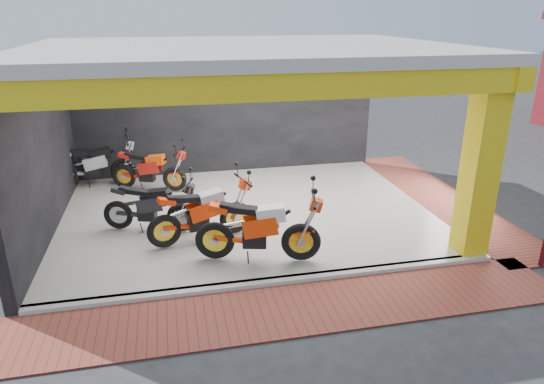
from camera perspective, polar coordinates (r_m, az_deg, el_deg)
The scene contains 16 objects.
ground at distance 9.18m, azimuth -0.86°, elevation -7.54°, with size 80.00×80.00×0.00m, color #2D2D30.
showroom_floor at distance 10.94m, azimuth -2.96°, elevation -2.47°, with size 8.00×6.00×0.10m, color white.
showroom_ceiling at distance 10.09m, azimuth -3.35°, elevation 16.42°, with size 8.40×6.40×0.20m, color beige.
back_wall at distance 13.39m, azimuth -5.34°, elevation 9.40°, with size 8.20×0.20×3.50m, color black.
left_wall at distance 10.57m, azimuth -25.71°, elevation 4.40°, with size 0.20×6.20×3.50m, color black.
corner_column at distance 9.33m, azimuth 23.32°, elevation 2.81°, with size 0.50×0.50×3.50m, color yellow.
header_beam_front at distance 7.19m, azimuth 0.64°, elevation 12.35°, with size 8.40×0.30×0.40m, color yellow.
header_beam_right at distance 11.45m, azimuth 17.54°, elevation 14.53°, with size 0.30×6.40×0.40m, color yellow.
floor_kerb at distance 8.29m, azimuth 0.58°, elevation -10.49°, with size 8.00×0.20×0.10m, color white.
paver_front at distance 7.67m, azimuth 1.92°, elevation -13.65°, with size 9.00×1.40×0.03m, color #973B31.
paver_right at distance 12.58m, azimuth 19.13°, elevation -0.64°, with size 1.40×7.00×0.03m, color #973B31.
moto_hero at distance 8.50m, azimuth 3.48°, elevation -3.80°, with size 2.37×0.88×1.45m, color #FF3E0A, non-canonical shape.
moto_row_a at distance 9.58m, azimuth -4.39°, elevation -1.25°, with size 2.21×0.82×1.35m, color #F1330A, non-canonical shape.
moto_row_b at distance 9.83m, azimuth -10.69°, elevation -1.34°, with size 2.03×0.75×1.24m, color black, non-canonical shape.
moto_row_c at distance 12.09m, azimuth -11.47°, elevation 2.85°, with size 2.06×0.76×1.26m, color red, non-canonical shape.
moto_row_d at distance 12.99m, azimuth -17.21°, elevation 3.74°, with size 2.18×0.81×1.33m, color #A3A6AA, non-canonical shape.
Camera 1 is at (-1.60, -7.94, 4.34)m, focal length 32.00 mm.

